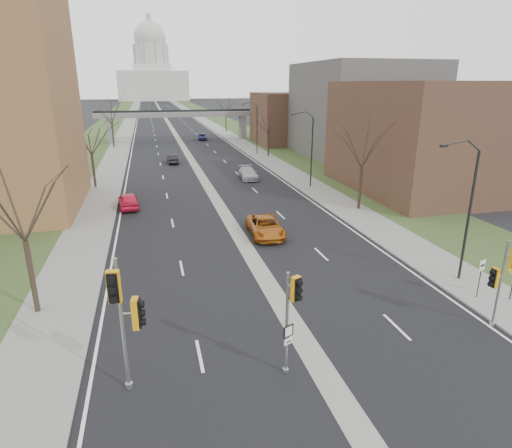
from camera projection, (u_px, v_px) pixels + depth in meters
name	position (u px, v px, depth m)	size (l,w,h in m)	color
ground	(319.00, 366.00, 18.69)	(700.00, 700.00, 0.00)	black
road_surface	(165.00, 117.00, 156.91)	(20.00, 600.00, 0.01)	black
median_strip	(165.00, 117.00, 156.91)	(1.20, 600.00, 0.02)	gray
sidewalk_right	(197.00, 116.00, 159.65)	(4.00, 600.00, 0.12)	gray
sidewalk_left	(131.00, 117.00, 154.13)	(4.00, 600.00, 0.12)	gray
grass_verge_right	(213.00, 116.00, 161.03)	(8.00, 600.00, 0.10)	#2F3F1D
grass_verge_left	(113.00, 118.00, 152.75)	(8.00, 600.00, 0.10)	#2F3F1D
commercial_block_near	(427.00, 137.00, 48.14)	(16.00, 20.00, 12.00)	brown
commercial_block_mid	(361.00, 111.00, 70.70)	(18.00, 22.00, 15.00)	#4F4D49
commercial_block_far	(291.00, 118.00, 86.69)	(14.00, 14.00, 10.00)	brown
pedestrian_bridge	(178.00, 118.00, 90.89)	(34.00, 3.00, 6.45)	slate
capitol	(152.00, 73.00, 307.73)	(48.00, 42.00, 55.75)	#B8B2A8
streetlight_near	(464.00, 172.00, 24.57)	(2.61, 0.20, 8.70)	black
streetlight_mid	(306.00, 128.00, 48.53)	(2.61, 0.20, 8.70)	black
streetlight_far	(252.00, 113.00, 72.49)	(2.61, 0.20, 8.70)	black
tree_left_a	(17.00, 193.00, 21.00)	(7.20, 7.20, 9.40)	#382B21
tree_left_b	(89.00, 134.00, 48.77)	(6.75, 6.75, 8.81)	#382B21
tree_left_c	(110.00, 110.00, 79.84)	(7.65, 7.65, 9.99)	#382B21
tree_right_a	(364.00, 141.00, 39.88)	(7.20, 7.20, 9.40)	#382B21
tree_right_b	(269.00, 121.00, 70.54)	(6.30, 6.30, 8.22)	#382B21
tree_right_c	(226.00, 103.00, 107.01)	(7.65, 7.65, 9.99)	#382B21
signal_pole_left	(125.00, 309.00, 16.05)	(1.15, 0.97, 5.70)	gray
signal_pole_median	(292.00, 307.00, 17.11)	(0.69, 0.78, 4.69)	gray
signal_pole_right	(503.00, 273.00, 20.66)	(0.89, 0.80, 4.65)	gray
speed_limit_sign	(481.00, 272.00, 24.03)	(0.48, 0.18, 2.30)	black
car_left_near	(128.00, 200.00, 42.21)	(1.85, 4.59, 1.56)	red
car_left_far	(172.00, 159.00, 65.98)	(1.47, 4.23, 1.39)	black
car_right_near	(265.00, 226.00, 34.60)	(2.51, 5.45, 1.51)	#A35311
car_right_mid	(248.00, 173.00, 55.16)	(2.05, 5.05, 1.47)	#A5A4AB
car_right_far	(202.00, 137.00, 93.27)	(1.69, 4.20, 1.43)	navy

